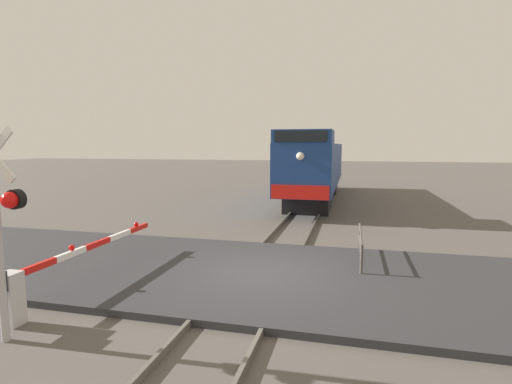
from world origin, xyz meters
name	(u,v)px	position (x,y,z in m)	size (l,w,h in m)	color
ground_plane	(261,278)	(0.00, 0.00, 0.00)	(160.00, 160.00, 0.00)	#514C47
rail_track_left	(235,273)	(-0.72, 0.00, 0.07)	(0.08, 80.00, 0.15)	#59544C
rail_track_right	(288,277)	(0.72, 0.00, 0.07)	(0.08, 80.00, 0.15)	#59544C
road_surface	(261,275)	(0.00, 0.00, 0.08)	(36.00, 6.14, 0.16)	#2D2D30
locomotive	(316,167)	(0.00, 15.18, 2.16)	(2.76, 15.78, 4.22)	black
crossing_gate	(40,276)	(-4.12, -3.06, 0.73)	(0.36, 5.69, 1.17)	silver
guard_railing	(361,243)	(2.56, 1.93, 0.63)	(0.08, 2.94, 0.95)	#4C4742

